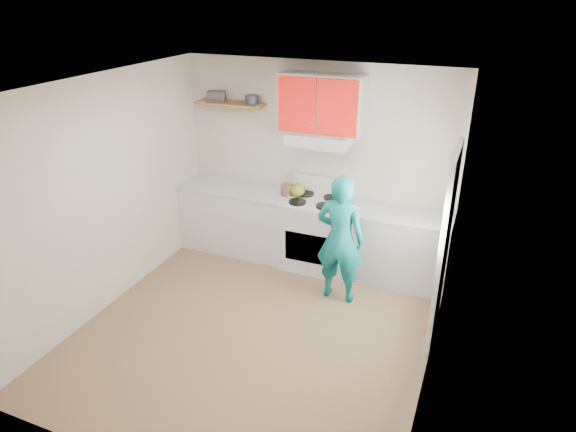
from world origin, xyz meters
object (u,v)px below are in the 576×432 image
at_px(stove, 314,233).
at_px(person, 340,239).
at_px(tin, 252,99).
at_px(kettle, 297,190).
at_px(crock, 287,190).

relative_size(stove, person, 0.59).
xyz_separation_m(stove, tin, (-0.95, 0.21, 1.63)).
height_order(kettle, person, person).
distance_m(kettle, crock, 0.14).
height_order(stove, kettle, kettle).
bearing_deg(tin, stove, -12.27).
height_order(tin, crock, tin).
xyz_separation_m(stove, kettle, (-0.27, 0.07, 0.55)).
relative_size(tin, crock, 0.98).
height_order(tin, kettle, tin).
relative_size(tin, person, 0.11).
bearing_deg(kettle, stove, -25.11).
bearing_deg(tin, person, -29.27).
bearing_deg(person, tin, -27.98).
bearing_deg(kettle, tin, 158.23).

